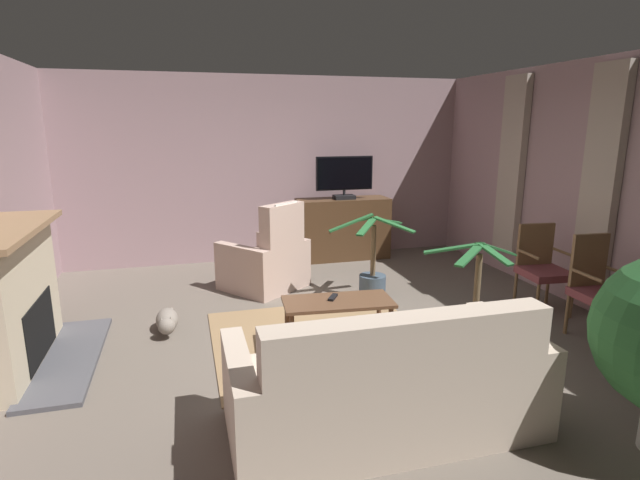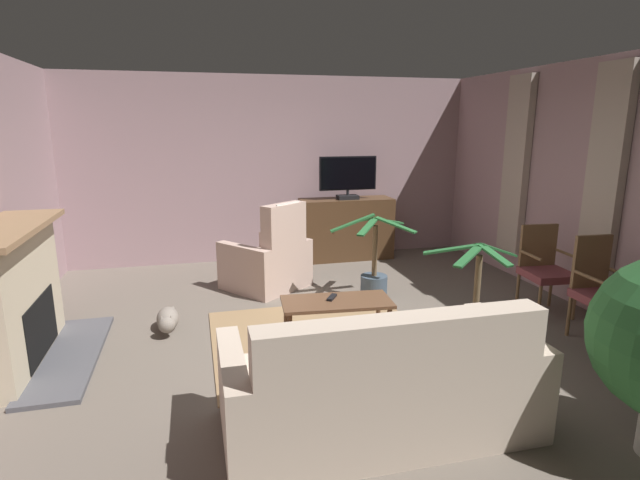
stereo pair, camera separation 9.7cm
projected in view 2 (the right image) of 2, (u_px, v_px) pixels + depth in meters
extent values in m
cube|color=#665B51|center=(327.00, 338.00, 4.92)|extent=(6.64, 6.74, 0.04)
cube|color=gray|center=(274.00, 169.00, 7.55)|extent=(6.64, 0.10, 2.75)
cube|color=#A6858B|center=(604.00, 188.00, 5.34)|extent=(0.10, 6.74, 2.75)
cube|color=#B2A393|center=(605.00, 177.00, 5.17)|extent=(0.10, 0.44, 2.31)
cube|color=#B2A393|center=(516.00, 165.00, 6.59)|extent=(0.10, 0.44, 2.31)
cube|color=#8E704C|center=(320.00, 340.00, 4.83)|extent=(2.05, 1.93, 0.01)
cube|color=#4C4C51|center=(70.00, 356.00, 4.46)|extent=(0.50, 1.70, 0.04)
cube|color=beige|center=(10.00, 300.00, 4.23)|extent=(0.42, 1.50, 1.18)
cube|color=black|center=(36.00, 327.00, 4.33)|extent=(0.10, 0.84, 0.52)
cube|color=#93704C|center=(5.00, 229.00, 4.10)|extent=(0.54, 1.66, 0.05)
cube|color=#352315|center=(346.00, 256.00, 7.77)|extent=(1.35, 0.43, 0.06)
cube|color=#4C331E|center=(346.00, 229.00, 7.67)|extent=(1.41, 0.49, 0.94)
sphere|color=tan|center=(335.00, 230.00, 7.35)|extent=(0.03, 0.03, 0.03)
sphere|color=tan|center=(367.00, 228.00, 7.47)|extent=(0.03, 0.03, 0.03)
cube|color=black|center=(348.00, 197.00, 7.51)|extent=(0.32, 0.20, 0.06)
cylinder|color=black|center=(348.00, 193.00, 7.49)|extent=(0.04, 0.04, 0.08)
cube|color=black|center=(348.00, 173.00, 7.43)|extent=(0.88, 0.05, 0.50)
cube|color=black|center=(348.00, 173.00, 7.40)|extent=(0.84, 0.01, 0.46)
cube|color=brown|center=(337.00, 302.00, 4.54)|extent=(1.03, 0.54, 0.03)
cylinder|color=brown|center=(378.00, 316.00, 4.84)|extent=(0.04, 0.04, 0.45)
cylinder|color=brown|center=(286.00, 322.00, 4.70)|extent=(0.04, 0.04, 0.45)
cylinder|color=brown|center=(389.00, 331.00, 4.49)|extent=(0.04, 0.04, 0.45)
cylinder|color=brown|center=(290.00, 338.00, 4.35)|extent=(0.04, 0.04, 0.45)
cube|color=black|center=(332.00, 297.00, 4.58)|extent=(0.13, 0.17, 0.02)
cube|color=#C6B29E|center=(378.00, 399.00, 3.40)|extent=(1.79, 0.95, 0.43)
cube|color=#C6B29E|center=(403.00, 359.00, 2.94)|extent=(1.79, 0.20, 0.53)
cube|color=#C6B29E|center=(234.00, 404.00, 3.14)|extent=(0.15, 0.95, 0.65)
cube|color=#C6B29E|center=(504.00, 367.00, 3.61)|extent=(0.15, 0.95, 0.65)
cube|color=#B2A899|center=(416.00, 360.00, 3.24)|extent=(0.38, 0.19, 0.36)
cube|color=#BC9E8E|center=(266.00, 271.00, 6.36)|extent=(1.00, 1.05, 0.41)
cube|color=#BC9E8E|center=(284.00, 232.00, 6.03)|extent=(0.60, 0.52, 0.70)
cube|color=#BC9E8E|center=(244.00, 270.00, 6.05)|extent=(0.61, 0.75, 0.61)
cube|color=#BC9E8E|center=(285.00, 258.00, 6.62)|extent=(0.61, 0.75, 0.61)
cube|color=white|center=(288.00, 213.00, 5.93)|extent=(0.32, 0.25, 0.24)
cylinder|color=brown|center=(640.00, 354.00, 4.09)|extent=(0.04, 0.04, 0.41)
cube|color=brown|center=(604.00, 298.00, 4.67)|extent=(0.45, 0.51, 0.08)
cube|color=brown|center=(591.00, 263.00, 4.81)|extent=(0.39, 0.06, 0.56)
cylinder|color=brown|center=(600.00, 333.00, 4.48)|extent=(0.04, 0.04, 0.41)
cylinder|color=brown|center=(635.00, 330.00, 4.55)|extent=(0.04, 0.04, 0.41)
cylinder|color=brown|center=(569.00, 316.00, 4.89)|extent=(0.04, 0.04, 0.41)
cylinder|color=brown|center=(602.00, 313.00, 4.96)|extent=(0.04, 0.04, 0.41)
cylinder|color=brown|center=(625.00, 275.00, 4.65)|extent=(0.05, 0.39, 0.03)
cylinder|color=brown|center=(589.00, 277.00, 4.58)|extent=(0.05, 0.39, 0.03)
cube|color=brown|center=(547.00, 274.00, 5.41)|extent=(0.51, 0.52, 0.08)
cube|color=brown|center=(538.00, 247.00, 5.56)|extent=(0.43, 0.08, 0.51)
cylinder|color=brown|center=(539.00, 303.00, 5.23)|extent=(0.04, 0.04, 0.41)
cylinder|color=brown|center=(574.00, 301.00, 5.29)|extent=(0.04, 0.04, 0.41)
cylinder|color=brown|center=(518.00, 290.00, 5.64)|extent=(0.04, 0.04, 0.41)
cylinder|color=brown|center=(551.00, 289.00, 5.70)|extent=(0.04, 0.04, 0.41)
cylinder|color=brown|center=(568.00, 254.00, 5.39)|extent=(0.07, 0.39, 0.03)
cylinder|color=brown|center=(531.00, 256.00, 5.33)|extent=(0.07, 0.39, 0.03)
cylinder|color=beige|center=(474.00, 333.00, 4.70)|extent=(0.29, 0.29, 0.23)
cylinder|color=brown|center=(477.00, 289.00, 4.60)|extent=(0.06, 0.06, 0.65)
cube|color=#235B2D|center=(498.00, 250.00, 4.55)|extent=(0.36, 0.10, 0.14)
cube|color=#235B2D|center=(474.00, 246.00, 4.70)|extent=(0.18, 0.37, 0.14)
cube|color=#235B2D|center=(451.00, 249.00, 4.57)|extent=(0.48, 0.30, 0.13)
cube|color=#235B2D|center=(469.00, 256.00, 4.34)|extent=(0.42, 0.33, 0.12)
cube|color=#235B2D|center=(495.00, 255.00, 4.36)|extent=(0.16, 0.36, 0.13)
cylinder|color=#3D4C5B|center=(374.00, 287.00, 5.97)|extent=(0.32, 0.32, 0.28)
cylinder|color=brown|center=(375.00, 251.00, 5.87)|extent=(0.06, 0.06, 0.61)
cube|color=#235B2D|center=(389.00, 221.00, 5.87)|extent=(0.38, 0.15, 0.10)
cube|color=#235B2D|center=(378.00, 219.00, 5.97)|extent=(0.26, 0.37, 0.08)
cube|color=#235B2D|center=(365.00, 220.00, 5.93)|extent=(0.20, 0.35, 0.11)
cube|color=#235B2D|center=(353.00, 223.00, 5.75)|extent=(0.53, 0.13, 0.20)
cube|color=#235B2D|center=(368.00, 227.00, 5.55)|extent=(0.40, 0.47, 0.12)
cube|color=#235B2D|center=(395.00, 225.00, 5.64)|extent=(0.39, 0.44, 0.14)
ellipsoid|color=gray|center=(168.00, 319.00, 5.07)|extent=(0.22, 0.38, 0.22)
sphere|color=gray|center=(167.00, 325.00, 4.84)|extent=(0.16, 0.16, 0.16)
cone|color=gray|center=(171.00, 317.00, 4.83)|extent=(0.04, 0.04, 0.04)
cone|color=gray|center=(161.00, 318.00, 4.81)|extent=(0.04, 0.04, 0.04)
cylinder|color=gray|center=(173.00, 312.00, 5.37)|extent=(0.04, 0.22, 0.05)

